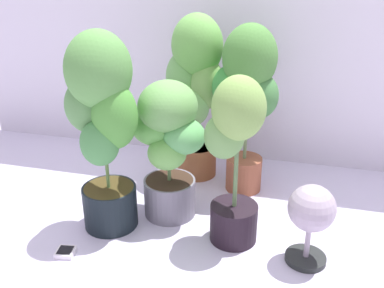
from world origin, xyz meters
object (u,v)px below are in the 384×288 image
Objects in this scene: potted_plant_back_center at (196,82)px; floor_fan at (311,213)px; potted_plant_front_left at (102,119)px; potted_plant_front_right at (234,152)px; potted_plant_back_right at (247,88)px; potted_plant_center at (168,141)px; hygrometer_box at (66,252)px.

potted_plant_back_center is 2.58× the size of floor_fan.
potted_plant_back_center is 0.69m from potted_plant_front_left.
potted_plant_front_right is 0.83× the size of potted_plant_front_left.
potted_plant_back_right is 0.52m from potted_plant_center.
potted_plant_back_right is at bearing 92.38° from potted_plant_front_right.
potted_plant_front_right is 0.69m from potted_plant_back_center.
potted_plant_front_left is at bearing -137.35° from potted_plant_back_right.
potted_plant_back_center is 0.49m from potted_plant_center.
potted_plant_back_center is at bearing 118.25° from potted_plant_front_right.
potted_plant_back_right is 0.32m from potted_plant_back_center.
floor_fan is at bearing -13.57° from potted_plant_front_right.
potted_plant_back_right is at bearing -19.56° from potted_plant_back_center.
potted_plant_front_left is (-0.60, -0.04, 0.11)m from potted_plant_front_right.
floor_fan is at bearing -57.16° from potted_plant_back_right.
floor_fan is at bearing -2.62° from potted_plant_front_left.
potted_plant_back_right is at bearing 144.94° from floor_fan.
potted_plant_back_center reaches higher than potted_plant_front_right.
potted_plant_center reaches higher than floor_fan.
floor_fan is (0.67, -0.68, -0.33)m from potted_plant_back_center.
potted_plant_back_center is at bearing 156.67° from floor_fan.
potted_plant_back_right is 10.21× the size of hygrometer_box.
hygrometer_box is at bearing -110.62° from potted_plant_front_left.
potted_plant_back_right is 1.31× the size of potted_plant_center.
hygrometer_box is at bearing -128.48° from potted_plant_center.
potted_plant_front_right is at bearing 3.95° from potted_plant_front_left.
potted_plant_back_right is at bearing 42.65° from potted_plant_front_left.
potted_plant_back_right is 0.97× the size of potted_plant_front_left.
potted_plant_front_left is 2.59× the size of floor_fan.
potted_plant_front_left is at bearing -176.05° from potted_plant_front_right.
potted_plant_back_center reaches higher than potted_plant_center.
potted_plant_center is at bearing -93.06° from potted_plant_back_center.
potted_plant_front_right is 8.73× the size of hygrometer_box.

